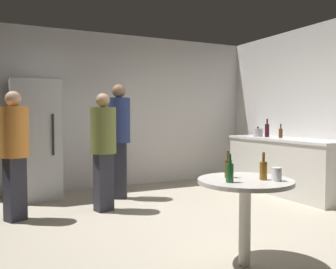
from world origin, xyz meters
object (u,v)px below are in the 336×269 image
object	(u,v)px
wine_bottle_on_counter	(267,130)
foreground_table	(245,192)
plastic_cup_white	(277,174)
beer_bottle_amber	(263,170)
refrigerator	(35,140)
kettle	(258,132)
beer_bottle_on_counter	(281,133)
person_in_navy_shirt	(119,132)
beer_bottle_green	(230,172)
beer_bottle_brown	(228,168)
person_in_olive_shirt	(103,143)
person_in_orange_shirt	(14,146)

from	to	relation	value
wine_bottle_on_counter	foreground_table	world-z (taller)	wine_bottle_on_counter
foreground_table	plastic_cup_white	world-z (taller)	plastic_cup_white
plastic_cup_white	beer_bottle_amber	bearing A→B (deg)	125.10
refrigerator	kettle	world-z (taller)	refrigerator
kettle	beer_bottle_amber	size ratio (longest dim) A/B	1.06
beer_bottle_on_counter	plastic_cup_white	size ratio (longest dim) A/B	2.09
refrigerator	beer_bottle_amber	bearing A→B (deg)	-67.91
refrigerator	person_in_navy_shirt	distance (m)	1.28
wine_bottle_on_counter	beer_bottle_amber	distance (m)	3.40
wine_bottle_on_counter	refrigerator	bearing A→B (deg)	165.34
beer_bottle_amber	refrigerator	bearing A→B (deg)	112.09
beer_bottle_amber	person_in_navy_shirt	bearing A→B (deg)	95.31
beer_bottle_on_counter	beer_bottle_green	xyz separation A→B (m)	(-2.61, -2.25, -0.17)
beer_bottle_on_counter	refrigerator	bearing A→B (deg)	161.66
kettle	beer_bottle_green	distance (m)	3.73
beer_bottle_brown	beer_bottle_green	distance (m)	0.23
wine_bottle_on_counter	beer_bottle_on_counter	xyz separation A→B (m)	(0.05, -0.27, -0.03)
refrigerator	person_in_olive_shirt	world-z (taller)	refrigerator
refrigerator	beer_bottle_on_counter	bearing A→B (deg)	-18.34
foreground_table	wine_bottle_on_counter	bearing A→B (deg)	46.35
wine_bottle_on_counter	beer_bottle_green	size ratio (longest dim) A/B	1.35
foreground_table	plastic_cup_white	xyz separation A→B (m)	(0.18, -0.18, 0.16)
refrigerator	beer_bottle_brown	distance (m)	3.51
beer_bottle_green	person_in_orange_shirt	size ratio (longest dim) A/B	0.15
wine_bottle_on_counter	person_in_navy_shirt	size ratio (longest dim) A/B	0.18
foreground_table	plastic_cup_white	distance (m)	0.30
refrigerator	kettle	distance (m)	3.71
kettle	beer_bottle_on_counter	xyz separation A→B (m)	(0.07, -0.48, 0.01)
beer_bottle_on_counter	beer_bottle_green	distance (m)	3.45
beer_bottle_on_counter	person_in_orange_shirt	size ratio (longest dim) A/B	0.15
kettle	person_in_navy_shirt	world-z (taller)	person_in_navy_shirt
beer_bottle_amber	beer_bottle_green	world-z (taller)	same
beer_bottle_amber	person_in_navy_shirt	size ratio (longest dim) A/B	0.13
beer_bottle_brown	refrigerator	bearing A→B (deg)	110.50
person_in_navy_shirt	person_in_orange_shirt	bearing A→B (deg)	-42.91
plastic_cup_white	person_in_orange_shirt	distance (m)	3.07
refrigerator	beer_bottle_brown	xyz separation A→B (m)	(1.23, -3.29, -0.08)
refrigerator	beer_bottle_brown	bearing A→B (deg)	-69.50
person_in_orange_shirt	person_in_navy_shirt	xyz separation A→B (m)	(1.51, 0.61, 0.11)
refrigerator	plastic_cup_white	xyz separation A→B (m)	(1.49, -3.60, -0.11)
foreground_table	person_in_orange_shirt	world-z (taller)	person_in_orange_shirt
beer_bottle_amber	wine_bottle_on_counter	bearing A→B (deg)	48.80
beer_bottle_green	plastic_cup_white	xyz separation A→B (m)	(0.38, -0.12, -0.03)
wine_bottle_on_counter	person_in_orange_shirt	size ratio (longest dim) A/B	0.20
kettle	beer_bottle_green	world-z (taller)	kettle
beer_bottle_brown	plastic_cup_white	world-z (taller)	beer_bottle_brown
wine_bottle_on_counter	beer_bottle_amber	bearing A→B (deg)	-131.20
wine_bottle_on_counter	person_in_olive_shirt	bearing A→B (deg)	-176.01
wine_bottle_on_counter	beer_bottle_amber	xyz separation A→B (m)	(-2.24, -2.55, -0.20)
person_in_orange_shirt	person_in_navy_shirt	bearing A→B (deg)	84.11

